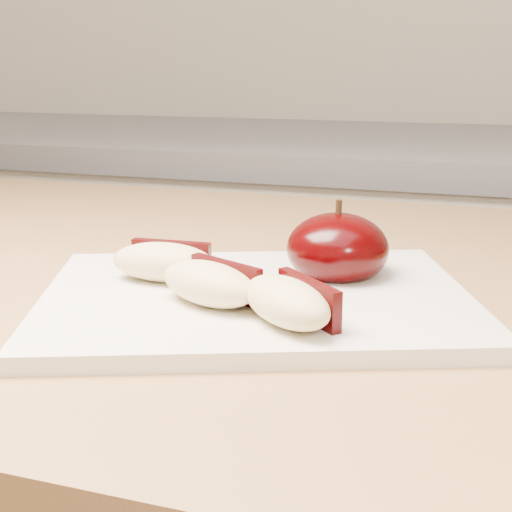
% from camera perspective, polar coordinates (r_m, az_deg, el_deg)
% --- Properties ---
extents(back_cabinet, '(2.40, 0.62, 0.94)m').
position_cam_1_polar(back_cabinet, '(1.37, 12.18, -10.67)').
color(back_cabinet, silver).
rests_on(back_cabinet, ground).
extents(cutting_board, '(0.34, 0.30, 0.01)m').
position_cam_1_polar(cutting_board, '(0.48, 0.00, -3.50)').
color(cutting_board, silver).
rests_on(cutting_board, island_counter).
extents(apple_half, '(0.08, 0.08, 0.06)m').
position_cam_1_polar(apple_half, '(0.52, 6.54, 0.58)').
color(apple_half, black).
rests_on(apple_half, cutting_board).
extents(apple_wedge_a, '(0.08, 0.04, 0.03)m').
position_cam_1_polar(apple_wedge_a, '(0.51, -7.36, -0.43)').
color(apple_wedge_a, beige).
rests_on(apple_wedge_a, cutting_board).
extents(apple_wedge_b, '(0.08, 0.06, 0.03)m').
position_cam_1_polar(apple_wedge_b, '(0.46, -3.66, -2.17)').
color(apple_wedge_b, beige).
rests_on(apple_wedge_b, cutting_board).
extents(apple_wedge_c, '(0.08, 0.08, 0.03)m').
position_cam_1_polar(apple_wedge_c, '(0.42, 2.63, -3.65)').
color(apple_wedge_c, beige).
rests_on(apple_wedge_c, cutting_board).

